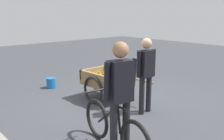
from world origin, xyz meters
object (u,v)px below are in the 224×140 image
(vendor_person, at_px, (146,69))
(bicycle, at_px, (114,128))
(cyclist_person, at_px, (120,89))
(fruit_cart, at_px, (107,81))
(plastic_bucket, at_px, (51,83))
(dog, at_px, (110,69))

(vendor_person, height_order, bicycle, vendor_person)
(bicycle, bearing_deg, cyclist_person, 171.98)
(fruit_cart, distance_m, vendor_person, 1.25)
(bicycle, height_order, plastic_bucket, bicycle)
(vendor_person, bearing_deg, dog, -28.35)
(dog, bearing_deg, fruit_cart, 136.18)
(bicycle, bearing_deg, plastic_bucket, -14.72)
(fruit_cart, xyz_separation_m, bicycle, (-1.83, 1.46, -0.09))
(fruit_cart, distance_m, dog, 2.15)
(bicycle, xyz_separation_m, plastic_bucket, (3.57, -0.94, -0.21))
(bicycle, bearing_deg, vendor_person, -65.63)
(fruit_cart, bearing_deg, cyclist_person, 143.24)
(fruit_cart, relative_size, bicycle, 1.01)
(vendor_person, xyz_separation_m, cyclist_person, (-0.82, 1.51, 0.08))
(dog, height_order, plastic_bucket, dog)
(vendor_person, height_order, dog, vendor_person)
(dog, distance_m, plastic_bucket, 2.02)
(plastic_bucket, bearing_deg, dog, -95.54)
(dog, bearing_deg, vendor_person, 151.65)
(bicycle, height_order, dog, bicycle)
(cyclist_person, distance_m, dog, 4.67)
(fruit_cart, relative_size, dog, 2.84)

